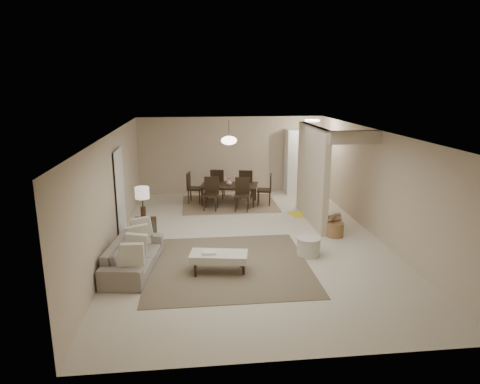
{
  "coord_description": "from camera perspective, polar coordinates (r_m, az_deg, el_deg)",
  "views": [
    {
      "loc": [
        -1.24,
        -9.29,
        3.53
      ],
      "look_at": [
        -0.17,
        0.4,
        1.05
      ],
      "focal_mm": 32.0,
      "sensor_mm": 36.0,
      "label": 1
    }
  ],
  "objects": [
    {
      "name": "ottoman_bench",
      "position": [
        8.27,
        -2.83,
        -8.64
      ],
      "size": [
        1.16,
        0.68,
        0.39
      ],
      "rotation": [
        0.0,
        0.0,
        -0.17
      ],
      "color": "beige",
      "rests_on": "living_rug"
    },
    {
      "name": "dining_chairs",
      "position": [
        12.8,
        -1.44,
        0.43
      ],
      "size": [
        2.54,
        2.05,
        0.94
      ],
      "color": "black",
      "rests_on": "dining_rug"
    },
    {
      "name": "floor",
      "position": [
        10.01,
        1.21,
        -6.37
      ],
      "size": [
        9.0,
        9.0,
        0.0
      ],
      "primitive_type": "plane",
      "color": "beige",
      "rests_on": "ground"
    },
    {
      "name": "sofa",
      "position": [
        8.63,
        -14.04,
        -8.22
      ],
      "size": [
        2.08,
        1.04,
        0.58
      ],
      "primitive_type": "imported",
      "rotation": [
        0.0,
        0.0,
        1.44
      ],
      "color": "gray",
      "rests_on": "floor"
    },
    {
      "name": "right_wall",
      "position": [
        10.46,
        17.77,
        1.0
      ],
      "size": [
        0.0,
        9.0,
        9.0
      ],
      "primitive_type": "plane",
      "rotation": [
        1.57,
        0.0,
        -1.57
      ],
      "color": "#C6B196",
      "rests_on": "floor"
    },
    {
      "name": "side_table",
      "position": [
        10.04,
        -12.64,
        -5.06
      ],
      "size": [
        0.53,
        0.53,
        0.53
      ],
      "primitive_type": "cube",
      "rotation": [
        0.0,
        0.0,
        -0.11
      ],
      "color": "black",
      "rests_on": "floor"
    },
    {
      "name": "vase",
      "position": [
        12.75,
        -1.45,
        1.31
      ],
      "size": [
        0.16,
        0.16,
        0.16
      ],
      "primitive_type": "imported",
      "rotation": [
        0.0,
        0.0,
        -0.01
      ],
      "color": "white",
      "rests_on": "dining_table"
    },
    {
      "name": "ceiling",
      "position": [
        9.43,
        1.29,
        8.0
      ],
      "size": [
        9.0,
        9.0,
        0.0
      ],
      "primitive_type": "plane",
      "rotation": [
        3.14,
        0.0,
        0.0
      ],
      "color": "white",
      "rests_on": "back_wall"
    },
    {
      "name": "doorway",
      "position": [
        10.35,
        -15.74,
        -0.31
      ],
      "size": [
        0.04,
        0.9,
        2.04
      ],
      "primitive_type": "cube",
      "color": "black",
      "rests_on": "floor"
    },
    {
      "name": "flush_light",
      "position": [
        13.03,
        9.61,
        9.37
      ],
      "size": [
        0.44,
        0.44,
        0.05
      ],
      "primitive_type": "cylinder",
      "color": "white",
      "rests_on": "ceiling"
    },
    {
      "name": "dining_table",
      "position": [
        12.84,
        -1.44,
        -0.32
      ],
      "size": [
        1.83,
        1.27,
        0.59
      ],
      "primitive_type": "imported",
      "rotation": [
        0.0,
        0.0,
        -0.21
      ],
      "color": "black",
      "rests_on": "dining_rug"
    },
    {
      "name": "pendant_light",
      "position": [
        12.53,
        -1.48,
        6.89
      ],
      "size": [
        0.46,
        0.46,
        0.71
      ],
      "color": "#412A1B",
      "rests_on": "ceiling"
    },
    {
      "name": "back_wall",
      "position": [
        14.03,
        -1.16,
        4.92
      ],
      "size": [
        6.0,
        0.0,
        6.0
      ],
      "primitive_type": "plane",
      "rotation": [
        1.57,
        0.0,
        0.0
      ],
      "color": "#C6B196",
      "rests_on": "floor"
    },
    {
      "name": "round_pouf",
      "position": [
        9.18,
        9.12,
        -7.22
      ],
      "size": [
        0.5,
        0.5,
        0.39
      ],
      "primitive_type": "cylinder",
      "color": "beige",
      "rests_on": "floor"
    },
    {
      "name": "left_wall",
      "position": [
        9.73,
        -16.55,
        0.11
      ],
      "size": [
        0.0,
        9.0,
        9.0
      ],
      "primitive_type": "plane",
      "rotation": [
        1.57,
        0.0,
        1.57
      ],
      "color": "#C6B196",
      "rests_on": "floor"
    },
    {
      "name": "partition",
      "position": [
        11.2,
        9.58,
        2.33
      ],
      "size": [
        0.15,
        2.5,
        2.5
      ],
      "primitive_type": "cube",
      "color": "#C6B196",
      "rests_on": "floor"
    },
    {
      "name": "dining_rug",
      "position": [
        12.92,
        -1.43,
        -1.56
      ],
      "size": [
        2.8,
        2.1,
        0.01
      ],
      "primitive_type": "cube",
      "color": "#857152",
      "rests_on": "floor"
    },
    {
      "name": "living_rug",
      "position": [
        8.68,
        -1.6,
        -9.69
      ],
      "size": [
        3.2,
        3.2,
        0.01
      ],
      "primitive_type": "cube",
      "color": "brown",
      "rests_on": "floor"
    },
    {
      "name": "pantry_cabinet",
      "position": [
        14.13,
        8.53,
        4.01
      ],
      "size": [
        1.2,
        0.55,
        2.1
      ],
      "primitive_type": "cube",
      "color": "white",
      "rests_on": "floor"
    },
    {
      "name": "table_lamp",
      "position": [
        9.81,
        -12.9,
        -0.49
      ],
      "size": [
        0.32,
        0.32,
        0.76
      ],
      "color": "#412A1B",
      "rests_on": "side_table"
    },
    {
      "name": "wicker_basket",
      "position": [
        10.41,
        12.54,
        -4.9
      ],
      "size": [
        0.41,
        0.41,
        0.34
      ],
      "primitive_type": "cylinder",
      "rotation": [
        0.0,
        0.0,
        -0.03
      ],
      "color": "brown",
      "rests_on": "floor"
    },
    {
      "name": "yellow_mat",
      "position": [
        12.09,
        8.78,
        -2.85
      ],
      "size": [
        0.97,
        0.68,
        0.01
      ],
      "primitive_type": "cube",
      "rotation": [
        0.0,
        0.0,
        0.17
      ],
      "color": "yellow",
      "rests_on": "floor"
    }
  ]
}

